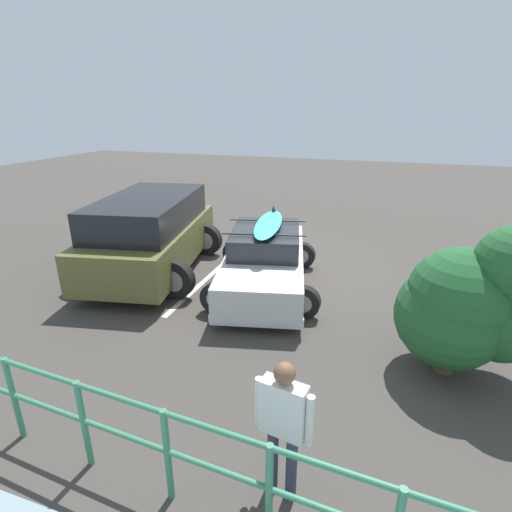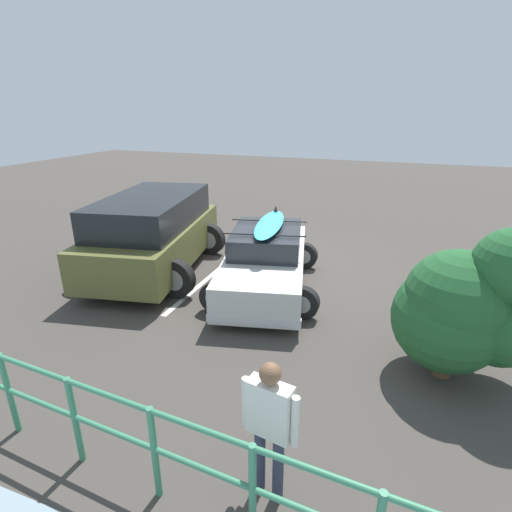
# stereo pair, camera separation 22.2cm
# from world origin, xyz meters

# --- Properties ---
(ground_plane) EXTENTS (44.00, 44.00, 0.02)m
(ground_plane) POSITION_xyz_m (0.00, 0.00, -0.01)
(ground_plane) COLOR #423D38
(ground_plane) RESTS_ON ground
(parking_stripe) EXTENTS (0.12, 3.78, 0.00)m
(parking_stripe) POSITION_xyz_m (1.19, 0.71, 0.00)
(parking_stripe) COLOR silver
(parking_stripe) RESTS_ON ground
(sedan_car) EXTENTS (2.79, 4.30, 1.57)m
(sedan_car) POSITION_xyz_m (-0.21, 0.67, 0.62)
(sedan_car) COLOR silver
(sedan_car) RESTS_ON ground
(suv_car) EXTENTS (3.26, 4.70, 1.82)m
(suv_car) POSITION_xyz_m (2.60, 0.66, 0.95)
(suv_car) COLOR brown
(suv_car) RESTS_ON ground
(person_bystander) EXTENTS (0.60, 0.26, 1.57)m
(person_bystander) POSITION_xyz_m (-1.85, 5.39, 0.94)
(person_bystander) COLOR #33384C
(person_bystander) RESTS_ON ground
(railing_fence) EXTENTS (7.46, 0.59, 1.11)m
(railing_fence) POSITION_xyz_m (-1.34, 5.85, 0.70)
(railing_fence) COLOR #387F5B
(railing_fence) RESTS_ON ground
(bush_near_left) EXTENTS (2.00, 1.56, 2.35)m
(bush_near_left) POSITION_xyz_m (-3.76, 2.63, 1.11)
(bush_near_left) COLOR brown
(bush_near_left) RESTS_ON ground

